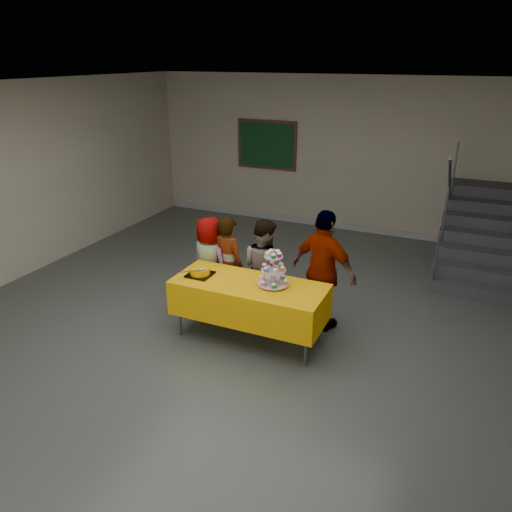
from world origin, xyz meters
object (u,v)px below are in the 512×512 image
Objects in this scene: bake_table at (249,299)px; cupcake_stand at (273,271)px; schoolchild_b at (228,264)px; noticeboard at (267,145)px; schoolchild_d at (324,271)px; bear_cake at (200,271)px; schoolchild_c at (264,267)px; schoolchild_a at (210,263)px; staircase at (482,237)px.

cupcake_stand is (0.29, 0.06, 0.40)m from bake_table.
noticeboard is at bearing -60.92° from schoolchild_b.
schoolchild_d is at bearing -57.97° from noticeboard.
schoolchild_c reaches higher than bear_cake.
schoolchild_a is 0.97× the size of schoolchild_b.
staircase is at bearing -121.32° from schoolchild_b.
schoolchild_d reaches higher than cupcake_stand.
bear_cake reaches higher than bake_table.
bake_table is 0.72m from bear_cake.
schoolchild_c is at bearing 121.79° from cupcake_stand.
schoolchild_b is at bearing -134.34° from staircase.
noticeboard reaches higher than cupcake_stand.
schoolchild_b is (-0.88, 0.52, -0.27)m from cupcake_stand.
cupcake_stand is 0.81m from schoolchild_c.
noticeboard reaches higher than bake_table.
bear_cake is at bearing 77.39° from schoolchild_c.
schoolchild_b is (-0.59, 0.59, 0.13)m from bake_table.
cupcake_stand is 0.19× the size of staircase.
bake_table is 4.22× the size of cupcake_stand.
schoolchild_b is 1.01× the size of schoolchild_c.
schoolchild_b reaches higher than schoolchild_c.
schoolchild_d reaches higher than bear_cake.
noticeboard is (-4.30, 0.84, 1.11)m from staircase.
schoolchild_c is (-0.11, 0.71, 0.12)m from bake_table.
noticeboard reaches higher than schoolchild_d.
staircase reaches higher than schoolchild_b.
schoolchild_d is (0.85, -0.07, 0.12)m from schoolchild_c.
noticeboard reaches higher than staircase.
schoolchild_b is at bearing -73.93° from noticeboard.
schoolchild_c is at bearing 53.90° from bear_cake.
cupcake_stand is at bearing 6.14° from bear_cake.
noticeboard reaches higher than schoolchild_a.
noticeboard is at bearing 103.21° from bear_cake.
cupcake_stand is at bearing 175.68° from schoolchild_a.
schoolchild_d is 0.67× the size of staircase.
schoolchild_c is 0.85× the size of schoolchild_d.
noticeboard is (-2.49, 3.99, 0.80)m from schoolchild_d.
noticeboard is (-1.10, 4.67, 0.77)m from bear_cake.
staircase is at bearing 50.13° from bear_cake.
staircase is (2.26, 3.74, -0.47)m from cupcake_stand.
schoolchild_d is at bearing -160.94° from schoolchild_c.
bear_cake is at bearing 128.31° from schoolchild_a.
bake_table is 0.84m from schoolchild_b.
schoolchild_b reaches higher than schoolchild_a.
noticeboard is at bearing -40.19° from schoolchild_d.
bake_table is 1.18× the size of schoolchild_d.
schoolchild_c is 1.04× the size of noticeboard.
staircase is at bearing -10.99° from noticeboard.
staircase is at bearing 58.87° from cupcake_stand.
bake_table is 0.73m from schoolchild_c.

